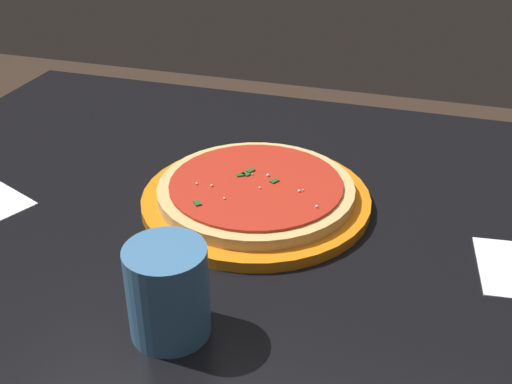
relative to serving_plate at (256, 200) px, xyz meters
The scene contains 4 objects.
restaurant_table 0.14m from the serving_plate, 118.83° to the right, with size 1.14×0.91×0.76m.
serving_plate is the anchor object (origin of this frame).
pizza 0.02m from the serving_plate, 154.98° to the right, with size 0.27×0.27×0.02m.
cup_tall_drink 0.27m from the serving_plate, 92.13° to the right, with size 0.08×0.08×0.10m, color teal.
Camera 1 is at (0.25, -0.67, 1.22)m, focal length 44.05 mm.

